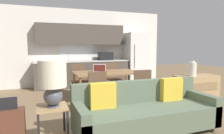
{
  "coord_description": "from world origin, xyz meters",
  "views": [
    {
      "loc": [
        -1.5,
        -2.54,
        1.41
      ],
      "look_at": [
        0.03,
        1.5,
        0.95
      ],
      "focal_mm": 32.0,
      "sensor_mm": 36.0,
      "label": 1
    }
  ],
  "objects_px": {
    "dining_chair_near_left": "(95,90)",
    "suitcase": "(8,132)",
    "dining_chair_far_right": "(113,76)",
    "refrigerator": "(136,58)",
    "dining_chair_far_left": "(79,78)",
    "side_table": "(52,120)",
    "table_lamp": "(53,80)",
    "vase": "(192,69)",
    "couch": "(145,112)",
    "dining_chair_near_right": "(140,87)",
    "dining_table": "(106,74)",
    "credenza": "(196,91)",
    "laptop": "(99,70)"
  },
  "relations": [
    {
      "from": "refrigerator",
      "to": "laptop",
      "type": "relative_size",
      "value": 4.89
    },
    {
      "from": "couch",
      "to": "dining_chair_far_left",
      "type": "relative_size",
      "value": 2.57
    },
    {
      "from": "side_table",
      "to": "dining_chair_near_right",
      "type": "height_order",
      "value": "dining_chair_near_right"
    },
    {
      "from": "side_table",
      "to": "dining_chair_far_left",
      "type": "height_order",
      "value": "dining_chair_far_left"
    },
    {
      "from": "dining_chair_near_right",
      "to": "dining_chair_far_right",
      "type": "relative_size",
      "value": 1.0
    },
    {
      "from": "dining_chair_far_right",
      "to": "dining_chair_near_left",
      "type": "height_order",
      "value": "same"
    },
    {
      "from": "side_table",
      "to": "dining_chair_near_left",
      "type": "bearing_deg",
      "value": 51.13
    },
    {
      "from": "couch",
      "to": "vase",
      "type": "height_order",
      "value": "vase"
    },
    {
      "from": "dining_table",
      "to": "dining_chair_far_right",
      "type": "xyz_separation_m",
      "value": [
        0.51,
        0.84,
        -0.2
      ]
    },
    {
      "from": "dining_chair_near_right",
      "to": "dining_chair_near_left",
      "type": "relative_size",
      "value": 1.0
    },
    {
      "from": "side_table",
      "to": "credenza",
      "type": "distance_m",
      "value": 3.29
    },
    {
      "from": "refrigerator",
      "to": "suitcase",
      "type": "height_order",
      "value": "refrigerator"
    },
    {
      "from": "dining_chair_far_left",
      "to": "side_table",
      "type": "bearing_deg",
      "value": -113.79
    },
    {
      "from": "table_lamp",
      "to": "dining_chair_near_right",
      "type": "bearing_deg",
      "value": 30.51
    },
    {
      "from": "couch",
      "to": "side_table",
      "type": "xyz_separation_m",
      "value": [
        -1.44,
        0.01,
        0.05
      ]
    },
    {
      "from": "dining_chair_far_right",
      "to": "dining_chair_far_left",
      "type": "height_order",
      "value": "same"
    },
    {
      "from": "dining_chair_near_right",
      "to": "dining_chair_near_left",
      "type": "xyz_separation_m",
      "value": [
        -1.02,
        0.07,
        0.0
      ]
    },
    {
      "from": "table_lamp",
      "to": "vase",
      "type": "relative_size",
      "value": 1.9
    },
    {
      "from": "couch",
      "to": "refrigerator",
      "type": "bearing_deg",
      "value": 64.07
    },
    {
      "from": "suitcase",
      "to": "couch",
      "type": "bearing_deg",
      "value": -1.31
    },
    {
      "from": "dining_chair_near_left",
      "to": "suitcase",
      "type": "bearing_deg",
      "value": 32.15
    },
    {
      "from": "refrigerator",
      "to": "table_lamp",
      "type": "distance_m",
      "value": 5.28
    },
    {
      "from": "refrigerator",
      "to": "dining_chair_far_right",
      "type": "height_order",
      "value": "refrigerator"
    },
    {
      "from": "dining_chair_near_left",
      "to": "laptop",
      "type": "relative_size",
      "value": 2.3
    },
    {
      "from": "vase",
      "to": "couch",
      "type": "bearing_deg",
      "value": -156.14
    },
    {
      "from": "side_table",
      "to": "vase",
      "type": "xyz_separation_m",
      "value": [
        3.05,
        0.7,
        0.51
      ]
    },
    {
      "from": "refrigerator",
      "to": "suitcase",
      "type": "xyz_separation_m",
      "value": [
        -3.95,
        -3.99,
        -0.64
      ]
    },
    {
      "from": "refrigerator",
      "to": "dining_chair_near_left",
      "type": "bearing_deg",
      "value": -130.78
    },
    {
      "from": "side_table",
      "to": "laptop",
      "type": "xyz_separation_m",
      "value": [
        1.28,
        1.93,
        0.41
      ]
    },
    {
      "from": "dining_chair_near_right",
      "to": "dining_chair_near_left",
      "type": "bearing_deg",
      "value": 2.38
    },
    {
      "from": "couch",
      "to": "vase",
      "type": "distance_m",
      "value": 1.85
    },
    {
      "from": "dining_table",
      "to": "laptop",
      "type": "relative_size",
      "value": 4.19
    },
    {
      "from": "credenza",
      "to": "dining_chair_far_left",
      "type": "distance_m",
      "value": 3.06
    },
    {
      "from": "dining_chair_far_left",
      "to": "suitcase",
      "type": "bearing_deg",
      "value": -123.5
    },
    {
      "from": "table_lamp",
      "to": "dining_chair_far_right",
      "type": "xyz_separation_m",
      "value": [
        1.96,
        2.85,
        -0.47
      ]
    },
    {
      "from": "couch",
      "to": "dining_chair_far_left",
      "type": "xyz_separation_m",
      "value": [
        -0.49,
        2.81,
        0.16
      ]
    },
    {
      "from": "side_table",
      "to": "dining_chair_near_right",
      "type": "bearing_deg",
      "value": 29.46
    },
    {
      "from": "dining_chair_far_left",
      "to": "dining_table",
      "type": "bearing_deg",
      "value": -62.66
    },
    {
      "from": "dining_chair_near_right",
      "to": "side_table",
      "type": "bearing_deg",
      "value": 35.73
    },
    {
      "from": "side_table",
      "to": "laptop",
      "type": "height_order",
      "value": "laptop"
    },
    {
      "from": "credenza",
      "to": "dining_chair_near_right",
      "type": "xyz_separation_m",
      "value": [
        -1.23,
        0.38,
        0.12
      ]
    },
    {
      "from": "vase",
      "to": "dining_chair_far_left",
      "type": "xyz_separation_m",
      "value": [
        -2.1,
        2.1,
        -0.41
      ]
    },
    {
      "from": "couch",
      "to": "vase",
      "type": "xyz_separation_m",
      "value": [
        1.61,
        0.71,
        0.56
      ]
    },
    {
      "from": "side_table",
      "to": "suitcase",
      "type": "xyz_separation_m",
      "value": [
        -0.55,
        0.03,
        -0.09
      ]
    },
    {
      "from": "refrigerator",
      "to": "credenza",
      "type": "relative_size",
      "value": 1.88
    },
    {
      "from": "side_table",
      "to": "dining_chair_far_right",
      "type": "relative_size",
      "value": 0.67
    },
    {
      "from": "dining_chair_far_left",
      "to": "vase",
      "type": "bearing_deg",
      "value": -50.0
    },
    {
      "from": "dining_table",
      "to": "dining_chair_near_left",
      "type": "distance_m",
      "value": 0.95
    },
    {
      "from": "table_lamp",
      "to": "laptop",
      "type": "relative_size",
      "value": 1.63
    },
    {
      "from": "dining_chair_far_right",
      "to": "dining_chair_near_left",
      "type": "relative_size",
      "value": 1.0
    }
  ]
}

